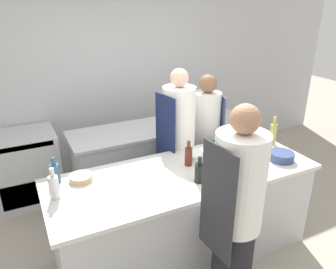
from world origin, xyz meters
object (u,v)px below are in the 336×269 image
object	(u,v)px
bottle_olive_oil	(199,172)
bottle_cooking_oil	(55,173)
cup	(231,139)
bowl_prep_small	(81,178)
oven_range	(26,167)
bottle_wine	(213,157)
bottle_water	(273,133)
bowl_wooden_salad	(232,172)
bottle_sauce	(54,186)
chef_at_prep_near	(235,218)
chef_at_stove	(206,139)
bottle_vinegar	(189,156)
stockpot	(193,114)
bowl_mixing_large	(198,156)
bowl_ceramic_blue	(281,156)
chef_at_pass_far	(178,147)

from	to	relation	value
bottle_olive_oil	bottle_cooking_oil	size ratio (longest dim) A/B	0.99
cup	bowl_prep_small	bearing A→B (deg)	-177.57
oven_range	bottle_wine	xyz separation A→B (m)	(1.59, -1.80, 0.60)
bottle_wine	bottle_cooking_oil	world-z (taller)	bottle_wine
bottle_water	bowl_wooden_salad	xyz separation A→B (m)	(-0.82, -0.37, -0.10)
bottle_sauce	chef_at_prep_near	bearing A→B (deg)	-35.49
chef_at_stove	bowl_prep_small	xyz separation A→B (m)	(-1.63, -0.49, 0.13)
bottle_vinegar	stockpot	size ratio (longest dim) A/B	0.90
oven_range	bowl_prep_small	bearing A→B (deg)	-73.84
bottle_olive_oil	bowl_wooden_salad	world-z (taller)	bottle_olive_oil
bottle_cooking_oil	bottle_water	distance (m)	2.30
oven_range	bowl_wooden_salad	xyz separation A→B (m)	(1.69, -1.98, 0.51)
bowl_mixing_large	bottle_water	bearing A→B (deg)	-3.77
bowl_ceramic_blue	cup	distance (m)	0.60
bottle_cooking_oil	stockpot	xyz separation A→B (m)	(1.85, 0.79, 0.02)
chef_at_prep_near	bottle_vinegar	world-z (taller)	chef_at_prep_near
bowl_prep_small	stockpot	distance (m)	1.86
bowl_mixing_large	bottle_sauce	bearing A→B (deg)	-175.94
bottle_cooking_oil	bowl_wooden_salad	bearing A→B (deg)	-21.43
bottle_olive_oil	bottle_sauce	size ratio (longest dim) A/B	0.90
bottle_olive_oil	stockpot	world-z (taller)	bottle_olive_oil
cup	chef_at_stove	bearing A→B (deg)	97.49
bottle_vinegar	bowl_wooden_salad	distance (m)	0.44
bottle_sauce	stockpot	world-z (taller)	bottle_sauce
bottle_cooking_oil	bottle_wine	bearing A→B (deg)	-16.33
bowl_prep_small	stockpot	world-z (taller)	stockpot
bowl_mixing_large	chef_at_pass_far	bearing A→B (deg)	91.80
bottle_wine	bowl_mixing_large	size ratio (longest dim) A/B	1.40
bottle_vinegar	cup	size ratio (longest dim) A/B	2.70
bottle_olive_oil	chef_at_stove	bearing A→B (deg)	54.50
chef_at_pass_far	bottle_cooking_oil	distance (m)	1.38
bottle_vinegar	cup	world-z (taller)	bottle_vinegar
bottle_vinegar	chef_at_stove	bearing A→B (deg)	46.59
oven_range	bottle_wine	bearing A→B (deg)	-48.62
bottle_cooking_oil	bowl_wooden_salad	xyz separation A→B (m)	(1.47, -0.58, -0.07)
bottle_sauce	bottle_water	distance (m)	2.33
bowl_wooden_salad	oven_range	bearing A→B (deg)	130.47
bottle_wine	stockpot	size ratio (longest dim) A/B	1.11
bowl_prep_small	bowl_wooden_salad	size ratio (longest dim) A/B	0.95
bottle_olive_oil	oven_range	bearing A→B (deg)	124.76
bottle_cooking_oil	bowl_ceramic_blue	bearing A→B (deg)	-14.78
stockpot	chef_at_stove	bearing A→B (deg)	-93.16
bottle_wine	bowl_ceramic_blue	distance (m)	0.74
bottle_wine	bottle_water	world-z (taller)	bottle_water
bottle_wine	bottle_water	distance (m)	0.94
chef_at_prep_near	bowl_mixing_large	size ratio (longest dim) A/B	8.08
bottle_cooking_oil	bottle_olive_oil	bearing A→B (deg)	-25.80
bottle_cooking_oil	bottle_sauce	world-z (taller)	bottle_sauce
bottle_wine	bottle_sauce	bearing A→B (deg)	173.62
bottle_olive_oil	bowl_mixing_large	size ratio (longest dim) A/B	1.09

